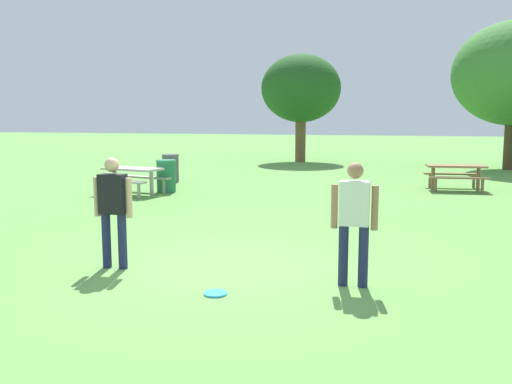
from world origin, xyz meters
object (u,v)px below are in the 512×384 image
Objects in this scene: person_catcher at (113,205)px; trash_can_beside_table at (166,176)px; trash_can_further_along at (171,168)px; person_thrower at (354,216)px; frisbee at (215,294)px; picnic_table_near at (133,175)px; tree_tall_left at (301,89)px; picnic_table_far at (456,172)px.

trash_can_beside_table is (-2.80, 7.86, -0.46)m from person_catcher.
person_catcher is 10.87m from trash_can_further_along.
person_thrower is 1.71× the size of trash_can_further_along.
person_thrower is at bearing 26.92° from frisbee.
picnic_table_near is at bearing 116.25° from person_catcher.
person_thrower reaches higher than trash_can_beside_table.
person_thrower reaches higher than trash_can_further_along.
person_thrower reaches higher than frisbee.
trash_can_further_along is at bearing 110.07° from person_catcher.
tree_tall_left is (-4.61, 19.95, 2.64)m from person_thrower.
trash_can_further_along is (-0.21, 3.07, -0.08)m from picnic_table_near.
frisbee is 0.16× the size of picnic_table_far.
trash_can_beside_table reaches higher than frisbee.
trash_can_further_along reaches higher than picnic_table_near.
person_thrower is at bearing -54.58° from trash_can_further_along.
person_catcher reaches higher than picnic_table_near.
trash_can_further_along is (-9.24, -0.42, -0.08)m from picnic_table_far.
trash_can_further_along is at bearing -177.41° from picnic_table_far.
person_thrower reaches higher than picnic_table_near.
picnic_table_near reaches higher than frisbee.
trash_can_further_along is at bearing 125.42° from person_thrower.
trash_can_beside_table is at bearing 118.37° from frisbee.
tree_tall_left is at bearing 79.50° from picnic_table_near.
trash_can_beside_table is at bearing -161.63° from picnic_table_far.
trash_can_beside_table is at bearing -97.84° from tree_tall_left.
person_catcher is 1.71× the size of trash_can_further_along.
person_thrower is at bearing 1.03° from person_catcher.
frisbee is 9.56m from picnic_table_near.
trash_can_further_along is 10.61m from tree_tall_left.
frisbee is 0.31× the size of trash_can_further_along.
person_catcher is 0.31× the size of tree_tall_left.
person_thrower is 1.71× the size of trash_can_beside_table.
person_catcher is 7.96m from picnic_table_near.
frisbee is 12.31m from trash_can_further_along.
frisbee is 9.81m from trash_can_beside_table.
tree_tall_left is at bearing 103.02° from person_thrower.
picnic_table_near is 13.44m from tree_tall_left.
picnic_table_near is at bearing -86.08° from trash_can_further_along.
person_catcher is 8.35m from trash_can_beside_table.
person_catcher is at bearing -63.75° from picnic_table_near.
person_catcher is at bearing -117.45° from picnic_table_far.
picnic_table_near is 0.37× the size of tree_tall_left.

